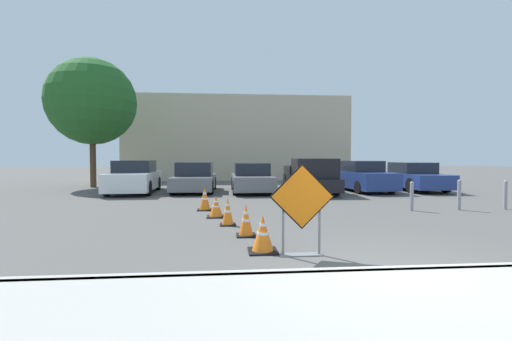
# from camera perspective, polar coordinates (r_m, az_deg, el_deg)

# --- Properties ---
(ground_plane) EXTENTS (96.00, 96.00, 0.00)m
(ground_plane) POSITION_cam_1_polar(r_m,az_deg,el_deg) (14.81, 4.60, -4.28)
(ground_plane) COLOR #565451
(sidewalk_strip) EXTENTS (29.91, 2.43, 0.14)m
(sidewalk_strip) POSITION_cam_1_polar(r_m,az_deg,el_deg) (4.40, 31.17, -19.51)
(sidewalk_strip) COLOR #ADAAA3
(sidewalk_strip) RESTS_ON ground_plane
(curb_lip) EXTENTS (29.91, 0.20, 0.14)m
(curb_lip) POSITION_cam_1_polar(r_m,az_deg,el_deg) (5.37, 23.24, -15.37)
(curb_lip) COLOR #ADAAA3
(curb_lip) RESTS_ON ground_plane
(road_closed_sign) EXTENTS (1.11, 0.20, 1.57)m
(road_closed_sign) POSITION_cam_1_polar(r_m,az_deg,el_deg) (5.85, 7.65, -5.67)
(road_closed_sign) COLOR black
(road_closed_sign) RESTS_ON ground_plane
(traffic_cone_nearest) EXTENTS (0.51, 0.51, 0.66)m
(traffic_cone_nearest) POSITION_cam_1_polar(r_m,az_deg,el_deg) (6.15, 1.13, -10.54)
(traffic_cone_nearest) COLOR black
(traffic_cone_nearest) RESTS_ON ground_plane
(traffic_cone_second) EXTENTS (0.41, 0.41, 0.68)m
(traffic_cone_second) POSITION_cam_1_polar(r_m,az_deg,el_deg) (7.35, -1.68, -8.35)
(traffic_cone_second) COLOR black
(traffic_cone_second) RESTS_ON ground_plane
(traffic_cone_third) EXTENTS (0.39, 0.39, 0.69)m
(traffic_cone_third) POSITION_cam_1_polar(r_m,az_deg,el_deg) (8.52, -4.74, -6.84)
(traffic_cone_third) COLOR black
(traffic_cone_third) RESTS_ON ground_plane
(traffic_cone_fourth) EXTENTS (0.50, 0.50, 0.59)m
(traffic_cone_fourth) POSITION_cam_1_polar(r_m,az_deg,el_deg) (9.68, -6.69, -6.04)
(traffic_cone_fourth) COLOR black
(traffic_cone_fourth) RESTS_ON ground_plane
(traffic_cone_fifth) EXTENTS (0.46, 0.46, 0.73)m
(traffic_cone_fifth) POSITION_cam_1_polar(r_m,az_deg,el_deg) (10.97, -8.53, -4.73)
(traffic_cone_fifth) COLOR black
(traffic_cone_fifth) RESTS_ON ground_plane
(parked_car_nearest) EXTENTS (2.08, 4.41, 1.52)m
(parked_car_nearest) POSITION_cam_1_polar(r_m,az_deg,el_deg) (17.02, -19.58, -1.15)
(parked_car_nearest) COLOR white
(parked_car_nearest) RESTS_ON ground_plane
(parked_car_second) EXTENTS (1.98, 4.26, 1.43)m
(parked_car_second) POSITION_cam_1_polar(r_m,az_deg,el_deg) (16.93, -10.17, -1.29)
(parked_car_second) COLOR slate
(parked_car_second) RESTS_ON ground_plane
(parked_car_third) EXTENTS (1.92, 4.41, 1.39)m
(parked_car_third) POSITION_cam_1_polar(r_m,az_deg,el_deg) (16.56, -0.74, -1.35)
(parked_car_third) COLOR slate
(parked_car_third) RESTS_ON ground_plane
(pickup_truck) EXTENTS (2.25, 5.45, 1.62)m
(pickup_truck) POSITION_cam_1_polar(r_m,az_deg,el_deg) (16.33, 9.05, -1.12)
(pickup_truck) COLOR black
(pickup_truck) RESTS_ON ground_plane
(parked_car_fourth) EXTENTS (2.03, 4.36, 1.50)m
(parked_car_fourth) POSITION_cam_1_polar(r_m,az_deg,el_deg) (17.81, 17.24, -1.04)
(parked_car_fourth) COLOR navy
(parked_car_fourth) RESTS_ON ground_plane
(parked_car_fifth) EXTENTS (1.98, 4.69, 1.41)m
(parked_car_fifth) POSITION_cam_1_polar(r_m,az_deg,el_deg) (19.20, 24.65, -0.99)
(parked_car_fifth) COLOR navy
(parked_car_fifth) RESTS_ON ground_plane
(bollard_nearest) EXTENTS (0.12, 0.12, 0.92)m
(bollard_nearest) POSITION_cam_1_polar(r_m,az_deg,el_deg) (11.79, 24.53, -3.77)
(bollard_nearest) COLOR gray
(bollard_nearest) RESTS_ON ground_plane
(bollard_second) EXTENTS (0.12, 0.12, 0.97)m
(bollard_second) POSITION_cam_1_polar(r_m,az_deg,el_deg) (12.63, 30.76, -3.38)
(bollard_second) COLOR gray
(bollard_second) RESTS_ON ground_plane
(bollard_third) EXTENTS (0.12, 0.12, 0.94)m
(bollard_third) POSITION_cam_1_polar(r_m,az_deg,el_deg) (13.61, 36.15, -3.18)
(bollard_third) COLOR gray
(bollard_third) RESTS_ON ground_plane
(building_facade_backdrop) EXTENTS (16.37, 5.00, 6.12)m
(building_facade_backdrop) POSITION_cam_1_polar(r_m,az_deg,el_deg) (26.77, -3.12, 5.19)
(building_facade_backdrop) COLOR beige
(building_facade_backdrop) RESTS_ON ground_plane
(street_tree_behind_lot) EXTENTS (4.75, 4.75, 7.13)m
(street_tree_behind_lot) POSITION_cam_1_polar(r_m,az_deg,el_deg) (21.31, -25.68, 10.29)
(street_tree_behind_lot) COLOR #513823
(street_tree_behind_lot) RESTS_ON ground_plane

